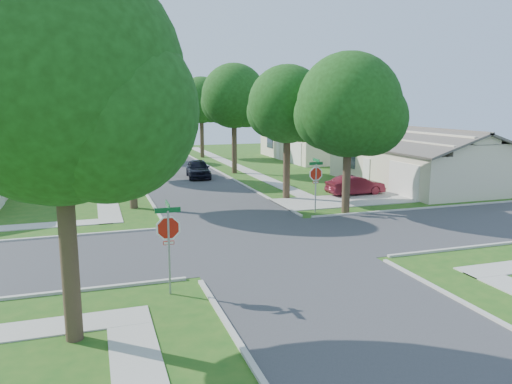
{
  "coord_description": "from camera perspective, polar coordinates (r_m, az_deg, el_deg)",
  "views": [
    {
      "loc": [
        -6.81,
        -19.79,
        6.0
      ],
      "look_at": [
        0.81,
        3.33,
        1.6
      ],
      "focal_mm": 35.0,
      "sensor_mm": 36.0,
      "label": 1
    }
  ],
  "objects": [
    {
      "name": "tree_e_mid",
      "position": [
        42.41,
        -2.46,
        10.58
      ],
      "size": [
        5.59,
        5.4,
        9.21
      ],
      "color": "#38281C",
      "rests_on": "ground"
    },
    {
      "name": "house_ne_far",
      "position": [
        54.04,
        6.81,
        5.41
      ],
      "size": [
        8.42,
        13.6,
        4.23
      ],
      "color": "beige",
      "rests_on": "ground"
    },
    {
      "name": "car_curb_east",
      "position": [
        40.29,
        -6.63,
        2.67
      ],
      "size": [
        2.17,
        4.5,
        1.48
      ],
      "primitive_type": "imported",
      "rotation": [
        0.0,
        0.0,
        -0.1
      ],
      "color": "black",
      "rests_on": "ground"
    },
    {
      "name": "tree_w_mid",
      "position": [
        40.86,
        -15.47,
        10.57
      ],
      "size": [
        5.8,
        5.6,
        9.56
      ],
      "color": "#38281C",
      "rests_on": "ground"
    },
    {
      "name": "car_curb_west",
      "position": [
        61.01,
        -14.84,
        4.8
      ],
      "size": [
        1.84,
        4.05,
        1.15
      ],
      "primitive_type": "imported",
      "rotation": [
        0.0,
        0.0,
        3.08
      ],
      "color": "black",
      "rests_on": "ground"
    },
    {
      "name": "tree_sw_corner",
      "position": [
        12.82,
        -21.43,
        10.73
      ],
      "size": [
        6.21,
        6.0,
        9.55
      ],
      "color": "#38281C",
      "rests_on": "ground"
    },
    {
      "name": "stop_sign_ne",
      "position": [
        27.35,
        6.85,
        1.83
      ],
      "size": [
        1.05,
        0.8,
        2.98
      ],
      "color": "gray",
      "rests_on": "ground"
    },
    {
      "name": "tree_w_near",
      "position": [
        28.88,
        -14.17,
        10.17
      ],
      "size": [
        5.38,
        5.2,
        8.97
      ],
      "color": "#38281C",
      "rests_on": "ground"
    },
    {
      "name": "ground",
      "position": [
        21.77,
        0.72,
        -5.75
      ],
      "size": [
        100.0,
        100.0,
        0.0
      ],
      "primitive_type": "plane",
      "color": "#1F5016",
      "rests_on": "ground"
    },
    {
      "name": "tree_e_near",
      "position": [
        31.03,
        3.68,
        9.56
      ],
      "size": [
        4.97,
        4.8,
        8.28
      ],
      "color": "#38281C",
      "rests_on": "ground"
    },
    {
      "name": "tree_ne_corner",
      "position": [
        27.38,
        10.65,
        9.22
      ],
      "size": [
        5.8,
        5.6,
        8.66
      ],
      "color": "#38281C",
      "rests_on": "ground"
    },
    {
      "name": "sidewalk_nw",
      "position": [
        46.19,
        -17.22,
        2.34
      ],
      "size": [
        1.2,
        40.0,
        0.04
      ],
      "primitive_type": "cube",
      "color": "#9E9B91",
      "rests_on": "ground"
    },
    {
      "name": "tree_e_far",
      "position": [
        55.03,
        -6.22,
        10.16
      ],
      "size": [
        5.17,
        5.0,
        8.72
      ],
      "color": "#38281C",
      "rests_on": "ground"
    },
    {
      "name": "house_ne_near",
      "position": [
        38.57,
        18.17,
        3.06
      ],
      "size": [
        8.42,
        13.6,
        4.23
      ],
      "color": "beige",
      "rests_on": "ground"
    },
    {
      "name": "driveway",
      "position": [
        31.23,
        10.24,
        -0.95
      ],
      "size": [
        8.8,
        3.6,
        0.05
      ],
      "primitive_type": "cube",
      "color": "#9E9B91",
      "rests_on": "ground"
    },
    {
      "name": "stop_sign_sw",
      "position": [
        15.75,
        -9.98,
        -4.52
      ],
      "size": [
        1.05,
        0.8,
        2.98
      ],
      "color": "gray",
      "rests_on": "ground"
    },
    {
      "name": "car_driveway",
      "position": [
        33.24,
        11.3,
        0.76
      ],
      "size": [
        3.94,
        1.55,
        1.28
      ],
      "primitive_type": "imported",
      "rotation": [
        0.0,
        0.0,
        1.62
      ],
      "color": "#55111B",
      "rests_on": "ground"
    },
    {
      "name": "sidewalk_ne",
      "position": [
        47.95,
        -2.49,
        3.07
      ],
      "size": [
        1.2,
        40.0,
        0.04
      ],
      "primitive_type": "cube",
      "color": "#9E9B91",
      "rests_on": "ground"
    },
    {
      "name": "tree_w_far",
      "position": [
        53.84,
        -16.17,
        9.32
      ],
      "size": [
        4.76,
        4.6,
        8.04
      ],
      "color": "#38281C",
      "rests_on": "ground"
    },
    {
      "name": "road_ns",
      "position": [
        21.77,
        0.72,
        -5.74
      ],
      "size": [
        7.0,
        100.0,
        0.02
      ],
      "primitive_type": "cube",
      "color": "#333335",
      "rests_on": "ground"
    }
  ]
}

